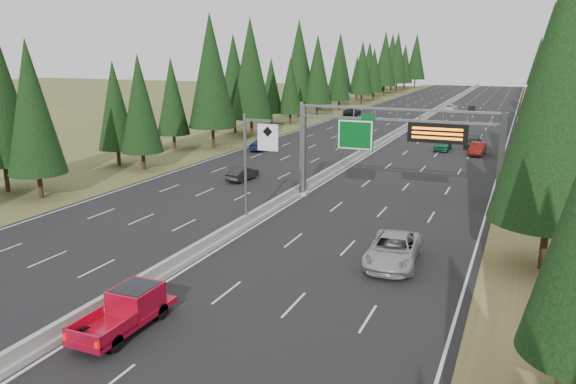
{
  "coord_description": "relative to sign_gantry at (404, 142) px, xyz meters",
  "views": [
    {
      "loc": [
        17.69,
        -8.97,
        12.16
      ],
      "look_at": [
        5.35,
        20.0,
        4.28
      ],
      "focal_mm": 35.0,
      "sensor_mm": 36.0,
      "label": 1
    }
  ],
  "objects": [
    {
      "name": "car_ahead_far",
      "position": [
        -1.93,
        78.04,
        -4.49
      ],
      "size": [
        1.86,
        4.16,
        1.39
      ],
      "primitive_type": "imported",
      "rotation": [
        0.0,
        0.0,
        0.05
      ],
      "color": "black",
      "rests_on": "road"
    },
    {
      "name": "shoulder_right",
      "position": [
        8.88,
        45.12,
        -5.24
      ],
      "size": [
        3.6,
        260.0,
        0.06
      ],
      "primitive_type": "cube",
      "color": "olive",
      "rests_on": "ground"
    },
    {
      "name": "tree_row_right",
      "position": [
        13.01,
        40.52,
        4.33
      ],
      "size": [
        12.34,
        243.3,
        18.99
      ],
      "color": "black",
      "rests_on": "ground"
    },
    {
      "name": "car_ahead_white",
      "position": [
        -6.27,
        78.2,
        -4.5
      ],
      "size": [
        2.71,
        5.13,
        1.37
      ],
      "primitive_type": "imported",
      "rotation": [
        0.0,
        0.0,
        -0.09
      ],
      "color": "silver",
      "rests_on": "road"
    },
    {
      "name": "hov_sign_pole",
      "position": [
        -8.33,
        -9.92,
        -0.54
      ],
      "size": [
        2.8,
        0.5,
        8.0
      ],
      "color": "slate",
      "rests_on": "road"
    },
    {
      "name": "car_onc_far",
      "position": [
        -22.79,
        62.28,
        -4.38
      ],
      "size": [
        3.16,
        5.99,
        1.61
      ],
      "primitive_type": "imported",
      "rotation": [
        0.0,
        0.0,
        3.23
      ],
      "color": "black",
      "rests_on": "road"
    },
    {
      "name": "tree_row_left",
      "position": [
        -30.75,
        44.96,
        3.88
      ],
      "size": [
        12.08,
        243.07,
        18.96
      ],
      "color": "black",
      "rests_on": "ground"
    },
    {
      "name": "sign_gantry",
      "position": [
        0.0,
        0.0,
        0.0
      ],
      "size": [
        16.75,
        0.98,
        7.8
      ],
      "color": "slate",
      "rests_on": "road"
    },
    {
      "name": "car_ahead_dkred",
      "position": [
        3.62,
        26.42,
        -4.44
      ],
      "size": [
        1.8,
        4.62,
        1.5
      ],
      "primitive_type": "imported",
      "rotation": [
        0.0,
        0.0,
        -0.05
      ],
      "color": "#60100D",
      "rests_on": "road"
    },
    {
      "name": "car_ahead_green",
      "position": [
        -0.67,
        28.33,
        -4.4
      ],
      "size": [
        1.86,
        4.61,
        1.57
      ],
      "primitive_type": "imported",
      "rotation": [
        0.0,
        0.0,
        -0.0
      ],
      "color": "#17663E",
      "rests_on": "road"
    },
    {
      "name": "car_onc_white",
      "position": [
        -14.06,
        40.51,
        -4.43
      ],
      "size": [
        2.04,
        4.55,
        1.52
      ],
      "primitive_type": "imported",
      "rotation": [
        0.0,
        0.0,
        3.2
      ],
      "color": "silver",
      "rests_on": "road"
    },
    {
      "name": "red_pickup",
      "position": [
        -6.84,
        -25.29,
        -4.21
      ],
      "size": [
        1.93,
        5.41,
        1.76
      ],
      "color": "black",
      "rests_on": "road"
    },
    {
      "name": "road",
      "position": [
        -8.92,
        45.12,
        -5.23
      ],
      "size": [
        32.0,
        260.0,
        0.08
      ],
      "primitive_type": "cube",
      "color": "black",
      "rests_on": "ground"
    },
    {
      "name": "silver_minivan",
      "position": [
        2.3,
        -12.97,
        -4.34
      ],
      "size": [
        3.24,
        6.3,
        1.7
      ],
      "primitive_type": "imported",
      "rotation": [
        0.0,
        0.0,
        0.07
      ],
      "color": "#A2A3A7",
      "rests_on": "road"
    },
    {
      "name": "shoulder_left",
      "position": [
        -26.72,
        45.12,
        -5.24
      ],
      "size": [
        3.6,
        260.0,
        0.06
      ],
      "primitive_type": "cube",
      "color": "#4D5728",
      "rests_on": "ground"
    },
    {
      "name": "median_barrier",
      "position": [
        -8.92,
        45.12,
        -4.85
      ],
      "size": [
        0.7,
        260.0,
        0.85
      ],
      "color": "gray",
      "rests_on": "road"
    },
    {
      "name": "car_onc_blue",
      "position": [
        -21.76,
        19.3,
        -4.53
      ],
      "size": [
        1.98,
        4.6,
        1.32
      ],
      "primitive_type": "imported",
      "rotation": [
        0.0,
        0.0,
        3.11
      ],
      "color": "navy",
      "rests_on": "road"
    },
    {
      "name": "car_onc_near",
      "position": [
        -16.01,
        3.13,
        -4.53
      ],
      "size": [
        1.74,
        4.1,
        1.32
      ],
      "primitive_type": "imported",
      "rotation": [
        0.0,
        0.0,
        3.05
      ],
      "color": "black",
      "rests_on": "road"
    },
    {
      "name": "car_ahead_dkgrey",
      "position": [
        2.64,
        31.66,
        -4.53
      ],
      "size": [
        2.06,
        4.64,
        1.32
      ],
      "primitive_type": "imported",
      "rotation": [
        0.0,
        0.0,
        -0.05
      ],
      "color": "black",
      "rests_on": "road"
    }
  ]
}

